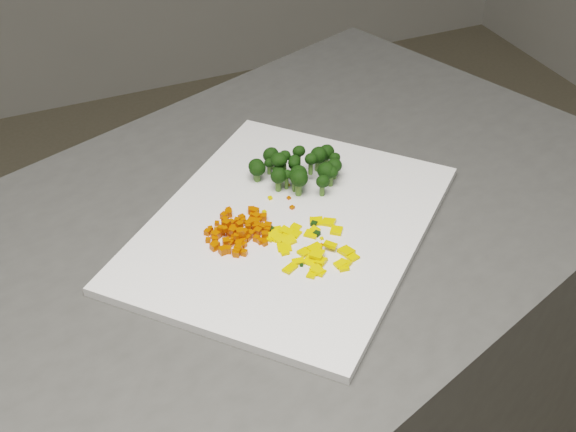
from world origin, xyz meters
name	(u,v)px	position (x,y,z in m)	size (l,w,h in m)	color
counter_block	(297,429)	(0.15, -0.05, 0.45)	(0.89, 0.63, 0.90)	#434341
cutting_board	(288,226)	(0.12, -0.10, 0.91)	(0.40, 0.31, 0.01)	white
carrot_pile	(235,225)	(0.05, -0.09, 0.92)	(0.09, 0.09, 0.02)	#C83D02
pepper_pile	(312,242)	(0.13, -0.15, 0.92)	(0.10, 0.10, 0.01)	yellow
broccoli_pile	(296,161)	(0.17, -0.01, 0.94)	(0.11, 0.11, 0.05)	black
carrot_cube_0	(247,238)	(0.06, -0.11, 0.91)	(0.01, 0.01, 0.01)	#C83D02
carrot_cube_1	(210,229)	(0.03, -0.07, 0.91)	(0.01, 0.01, 0.01)	#C83D02
carrot_cube_2	(215,240)	(0.03, -0.10, 0.91)	(0.01, 0.01, 0.01)	#C83D02
carrot_cube_3	(248,224)	(0.07, -0.09, 0.92)	(0.01, 0.01, 0.01)	#C83D02
carrot_cube_4	(250,223)	(0.07, -0.09, 0.92)	(0.01, 0.01, 0.01)	#C83D02
carrot_cube_5	(225,220)	(0.05, -0.07, 0.91)	(0.01, 0.01, 0.01)	#C83D02
carrot_cube_6	(248,226)	(0.07, -0.10, 0.92)	(0.01, 0.01, 0.01)	#C83D02
carrot_cube_7	(241,243)	(0.05, -0.11, 0.91)	(0.01, 0.01, 0.01)	#C83D02
carrot_cube_8	(263,227)	(0.09, -0.10, 0.91)	(0.01, 0.01, 0.01)	#C83D02
carrot_cube_9	(259,220)	(0.09, -0.08, 0.91)	(0.01, 0.01, 0.01)	#C83D02
carrot_cube_10	(214,233)	(0.03, -0.08, 0.91)	(0.01, 0.01, 0.01)	#C83D02
carrot_cube_11	(217,230)	(0.03, -0.08, 0.91)	(0.01, 0.01, 0.01)	#C83D02
carrot_cube_12	(256,217)	(0.09, -0.08, 0.91)	(0.01, 0.01, 0.01)	#C83D02
carrot_cube_13	(255,227)	(0.08, -0.09, 0.91)	(0.01, 0.01, 0.01)	#C83D02
carrot_cube_14	(257,226)	(0.08, -0.09, 0.91)	(0.01, 0.01, 0.01)	#C83D02
carrot_cube_15	(264,241)	(0.08, -0.12, 0.91)	(0.01, 0.01, 0.01)	#C83D02
carrot_cube_16	(243,233)	(0.06, -0.11, 0.92)	(0.01, 0.01, 0.01)	#C83D02
carrot_cube_17	(221,229)	(0.04, -0.09, 0.92)	(0.01, 0.01, 0.01)	#C83D02
carrot_cube_18	(254,213)	(0.09, -0.07, 0.91)	(0.01, 0.01, 0.01)	#C83D02
carrot_cube_19	(237,251)	(0.04, -0.13, 0.91)	(0.01, 0.01, 0.01)	#C83D02
carrot_cube_20	(258,229)	(0.08, -0.10, 0.91)	(0.01, 0.01, 0.01)	#C83D02
carrot_cube_21	(237,221)	(0.06, -0.07, 0.91)	(0.01, 0.01, 0.01)	#C83D02
carrot_cube_22	(239,244)	(0.05, -0.12, 0.91)	(0.01, 0.01, 0.01)	#C83D02
carrot_cube_23	(251,220)	(0.08, -0.08, 0.91)	(0.01, 0.01, 0.01)	#C83D02
carrot_cube_24	(264,226)	(0.09, -0.09, 0.91)	(0.01, 0.01, 0.01)	#C83D02
carrot_cube_25	(217,223)	(0.04, -0.07, 0.91)	(0.01, 0.01, 0.01)	#C83D02
carrot_cube_26	(265,235)	(0.08, -0.11, 0.91)	(0.01, 0.01, 0.01)	#C83D02
carrot_cube_27	(245,232)	(0.06, -0.10, 0.92)	(0.01, 0.01, 0.01)	#C83D02
carrot_cube_28	(226,224)	(0.05, -0.08, 0.92)	(0.01, 0.01, 0.01)	#C83D02
carrot_cube_29	(235,236)	(0.05, -0.10, 0.91)	(0.01, 0.01, 0.01)	#C83D02
carrot_cube_30	(230,243)	(0.04, -0.11, 0.91)	(0.01, 0.01, 0.01)	#C83D02
carrot_cube_31	(216,245)	(0.02, -0.11, 0.91)	(0.01, 0.01, 0.01)	#C83D02
carrot_cube_32	(230,233)	(0.05, -0.09, 0.91)	(0.01, 0.01, 0.01)	#C83D02
carrot_cube_33	(232,232)	(0.05, -0.09, 0.91)	(0.01, 0.01, 0.01)	#C83D02
carrot_cube_34	(216,235)	(0.03, -0.09, 0.91)	(0.01, 0.01, 0.01)	#C83D02
carrot_cube_35	(258,227)	(0.08, -0.10, 0.91)	(0.01, 0.01, 0.01)	#C83D02
carrot_cube_36	(231,223)	(0.05, -0.08, 0.91)	(0.01, 0.01, 0.01)	#C83D02
carrot_cube_37	(257,239)	(0.07, -0.11, 0.91)	(0.01, 0.01, 0.01)	#C83D02
carrot_cube_38	(233,231)	(0.05, -0.10, 0.92)	(0.01, 0.01, 0.01)	#C83D02
carrot_cube_39	(233,229)	(0.05, -0.09, 0.91)	(0.01, 0.01, 0.01)	#C83D02
carrot_cube_40	(252,215)	(0.08, -0.07, 0.91)	(0.01, 0.01, 0.01)	#C83D02
carrot_cube_41	(226,242)	(0.04, -0.11, 0.91)	(0.01, 0.01, 0.01)	#C83D02
carrot_cube_42	(214,247)	(0.02, -0.11, 0.91)	(0.01, 0.01, 0.01)	#C83D02
carrot_cube_43	(238,248)	(0.04, -0.12, 0.91)	(0.01, 0.01, 0.01)	#C83D02
carrot_cube_44	(254,221)	(0.08, -0.08, 0.91)	(0.01, 0.01, 0.01)	#C83D02
carrot_cube_45	(241,223)	(0.06, -0.08, 0.91)	(0.01, 0.01, 0.01)	#C83D02
carrot_cube_46	(228,213)	(0.06, -0.06, 0.91)	(0.01, 0.01, 0.01)	#C83D02
carrot_cube_47	(224,216)	(0.05, -0.06, 0.91)	(0.01, 0.01, 0.01)	#C83D02
carrot_cube_48	(244,245)	(0.05, -0.12, 0.91)	(0.01, 0.01, 0.01)	#C83D02
carrot_cube_49	(251,234)	(0.07, -0.10, 0.91)	(0.01, 0.01, 0.01)	#C83D02
carrot_cube_50	(265,243)	(0.08, -0.13, 0.91)	(0.01, 0.01, 0.01)	#C83D02
carrot_cube_51	(243,221)	(0.07, -0.08, 0.91)	(0.01, 0.01, 0.01)	#C83D02
carrot_cube_52	(256,222)	(0.08, -0.09, 0.91)	(0.01, 0.01, 0.01)	#C83D02
carrot_cube_53	(223,251)	(0.03, -0.12, 0.91)	(0.01, 0.01, 0.01)	#C83D02
carrot_cube_54	(228,250)	(0.03, -0.12, 0.91)	(0.01, 0.01, 0.01)	#C83D02
carrot_cube_55	(244,253)	(0.05, -0.13, 0.91)	(0.01, 0.01, 0.01)	#C83D02
carrot_cube_56	(251,210)	(0.09, -0.06, 0.91)	(0.01, 0.01, 0.01)	#C83D02
carrot_cube_57	(225,229)	(0.04, -0.09, 0.92)	(0.01, 0.01, 0.01)	#C83D02
carrot_cube_58	(236,236)	(0.05, -0.11, 0.92)	(0.01, 0.01, 0.01)	#C83D02
carrot_cube_59	(264,217)	(0.09, -0.08, 0.91)	(0.01, 0.01, 0.01)	#C83D02
carrot_cube_60	(208,232)	(0.02, -0.08, 0.91)	(0.01, 0.01, 0.01)	#C83D02
carrot_cube_61	(242,218)	(0.07, -0.07, 0.91)	(0.01, 0.01, 0.01)	#C83D02
carrot_cube_62	(260,241)	(0.07, -0.12, 0.91)	(0.01, 0.01, 0.01)	#C83D02
carrot_cube_63	(258,232)	(0.08, -0.10, 0.91)	(0.01, 0.01, 0.01)	#C83D02
carrot_cube_64	(238,239)	(0.05, -0.11, 0.91)	(0.01, 0.01, 0.01)	#C83D02
carrot_cube_65	(243,241)	(0.05, -0.11, 0.91)	(0.01, 0.01, 0.01)	#C83D02
carrot_cube_66	(240,233)	(0.05, -0.11, 0.92)	(0.01, 0.01, 0.01)	#C83D02
carrot_cube_67	(221,232)	(0.04, -0.09, 0.91)	(0.01, 0.01, 0.01)	#C83D02
carrot_cube_68	(221,231)	(0.04, -0.08, 0.91)	(0.01, 0.01, 0.01)	#C83D02
carrot_cube_69	(229,210)	(0.06, -0.05, 0.91)	(0.01, 0.01, 0.01)	#C83D02
carrot_cube_70	(230,228)	(0.05, -0.08, 0.91)	(0.01, 0.01, 0.01)	#C83D02
carrot_cube_71	(241,246)	(0.05, -0.12, 0.91)	(0.01, 0.01, 0.01)	#C83D02
carrot_cube_72	(234,240)	(0.05, -0.11, 0.91)	(0.01, 0.01, 0.01)	#C83D02
carrot_cube_73	(236,253)	(0.04, -0.13, 0.91)	(0.01, 0.01, 0.01)	#C83D02
carrot_cube_74	(255,212)	(0.09, -0.07, 0.91)	(0.01, 0.01, 0.01)	#C83D02
carrot_cube_75	(268,226)	(0.09, -0.10, 0.91)	(0.01, 0.01, 0.01)	#C83D02
carrot_cube_76	(235,252)	(0.04, -0.13, 0.91)	(0.01, 0.01, 0.01)	#C83D02
carrot_cube_77	(208,240)	(0.02, -0.09, 0.91)	(0.01, 0.01, 0.01)	#C83D02
carrot_cube_78	(240,225)	(0.06, -0.09, 0.92)	(0.01, 0.01, 0.01)	#C83D02
carrot_cube_79	(267,230)	(0.09, -0.10, 0.91)	(0.01, 0.01, 0.01)	#C83D02
pepper_chunk_0	(343,267)	(0.14, -0.20, 0.91)	(0.01, 0.01, 0.00)	yellow
pepper_chunk_1	(284,250)	(0.09, -0.14, 0.91)	(0.02, 0.01, 0.00)	yellow
pepper_chunk_2	(271,237)	(0.09, -0.12, 0.91)	(0.01, 0.02, 0.00)	yellow
pepper_chunk_3	(289,241)	(0.10, -0.13, 0.91)	(0.02, 0.01, 0.00)	yellow
pepper_chunk_4	(276,234)	(0.10, -0.11, 0.91)	(0.02, 0.01, 0.00)	yellow
pepper_chunk_5	(286,231)	(0.11, -0.11, 0.91)	(0.01, 0.02, 0.00)	yellow
pepper_chunk_6	(336,231)	(0.16, -0.14, 0.91)	(0.01, 0.01, 0.00)	yellow
pepper_chunk_7	(317,254)	(0.12, -0.17, 0.92)	(0.01, 0.02, 0.00)	yellow
pepper_chunk_8	(340,264)	(0.14, -0.19, 0.91)	(0.01, 0.01, 0.00)	yellow
pepper_chunk_9	(330,245)	(0.14, -0.16, 0.92)	(0.01, 0.01, 0.00)	yellow
pepper_chunk_10	(272,236)	(0.09, -0.12, 0.91)	(0.01, 0.01, 0.00)	yellow
pepper_chunk_11	(318,221)	(0.15, -0.11, 0.91)	(0.01, 0.01, 0.00)	yellow
pepper_chunk_12	(311,261)	(0.11, -0.17, 0.91)	(0.02, 0.02, 0.00)	yellow
pepper_chunk_13	(288,237)	(0.11, -0.12, 0.91)	(0.02, 0.01, 0.00)	yellow
pepper_chunk_14	(294,233)	(0.12, -0.12, 0.91)	(0.02, 0.01, 0.00)	yellow
pepper_chunk_15	(311,234)	(0.13, -0.13, 0.91)	(0.01, 0.02, 0.00)	yellow
pepper_chunk_16	(319,272)	(0.11, -0.19, 0.91)	(0.01, 0.01, 0.00)	yellow
pepper_chunk_17	(344,263)	(0.14, -0.19, 0.91)	(0.01, 0.01, 0.00)	yellow
pepper_chunk_18	(275,237)	(0.09, -0.12, 0.91)	(0.01, 0.01, 0.00)	yellow
pepper_chunk_19	(296,227)	(0.12, -0.11, 0.91)	(0.01, 0.01, 0.00)	yellow
pepper_chunk_20	(314,230)	(0.14, -0.12, 0.91)	(0.01, 0.01, 0.00)	yellow
pepper_chunk_21	(304,252)	(0.11, -0.16, 0.91)	(0.01, 0.01, 0.00)	yellow
pepper_chunk_22	(321,261)	(0.12, -0.18, 0.91)	(0.01, 0.01, 0.00)	yellow
pepper_chunk_23	(298,261)	(0.10, -0.17, 0.91)	(0.01, 0.01, 0.00)	yellow
pepper_chunk_24	(314,247)	(0.13, -0.15, 0.91)	(0.02, 0.01, 0.00)	yellow
pepper_chunk_25	(290,268)	(0.09, -0.18, 0.91)	(0.02, 0.01, 0.00)	yellow
pepper_chunk_26	(312,274)	(0.10, -0.19, 0.91)	(0.01, 0.01, 0.00)	yellow
pepper_chunk_27	(329,222)	(0.16, -0.12, 0.91)	(0.01, 0.02, 0.00)	yellow
pepper_chunk_28	(352,257)	(0.16, -0.19, 0.91)	(0.01, 0.01, 0.00)	yellow
pepper_chunk_29	(284,247)	(0.10, -0.14, 0.91)	(0.02, 0.01, 0.00)	yellow
pepper_chunk_30	(316,221)	(0.15, -0.11, 0.91)	(0.01, 0.02, 0.00)	yellow
pepper_chunk_31	(278,230)	(0.10, -0.11, 0.91)	(0.01, 0.01, 0.00)	yellow
pepper_chunk_32	(320,262)	(0.12, -0.18, 0.91)	(0.01, 0.01, 0.00)	yellow
pepper_chunk_33	(278,239)	(0.09, -0.12, 0.91)	(0.01, 0.01, 0.00)	yellow
pepper_chunk_34	(317,270)	(0.11, -0.19, 0.91)	(0.01, 0.01, 0.00)	yellow
pepper_chunk_35	(346,251)	(0.16, -0.18, 0.91)	(0.02, 0.02, 0.00)	yellow
broccoli_floret_0	(294,182)	(0.15, -0.04, 0.92)	(0.02, 0.02, 0.03)	black
broccoli_floret_1	(325,175)	(0.19, -0.04, 0.93)	(0.03, 0.03, 0.03)	black
broccoli_floret_2	(326,156)	(0.21, 0.00, 0.93)	(0.03, 0.03, 0.03)	black
broccoli_floret_3	(293,166)	(0.16, -0.02, 0.93)	(0.02, 0.02, 0.02)	black
broccoli_floret_4	(257,172)	(0.12, 0.00, 0.92)	(0.03, 0.03, 0.03)	black
broccoli_floret_5	(322,186)	(0.18, -0.06, 0.92)	(0.02, 0.02, 0.03)	black
broccoli_floret_6	(334,163)	(0.22, -0.02, 0.92)	(0.02, 0.02, 0.03)	black
broccoli_floret_7	(270,159)	(0.14, 0.02, 0.93)	(0.03, 0.03, 0.03)	black
broccoli_floret_8	(287,180)	(0.15, -0.03, 0.92)	(0.02, 0.02, 0.03)	black
broccoli_floret_9	(294,163)	(0.16, -0.02, 0.94)	(0.02, 0.02, 0.02)	black
broccoli_floret_10	(299,183)	(0.15, -0.05, 0.93)	(0.03, 0.03, 0.03)	black
broccoli_floret_11	(278,181)	(0.13, -0.03, 0.93)	(0.03, 0.03, 0.03)	black
broccoli_floret_12	(279,164)	(0.14, -0.01, 0.94)	(0.03, 0.03, 0.03)	black
broccoli_floret_13	(278,175)	(0.14, -0.02, 0.92)	(0.02, 0.02, 0.03)	black
broccoli_floret_14	(269,167)	(0.14, 0.01, 0.92)	(0.02, 0.02, 0.02)	black
broccoli_floret_15	(284,161)	(0.15, -0.01, 0.94)	(0.02, 0.02, 0.03)	black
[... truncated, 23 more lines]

